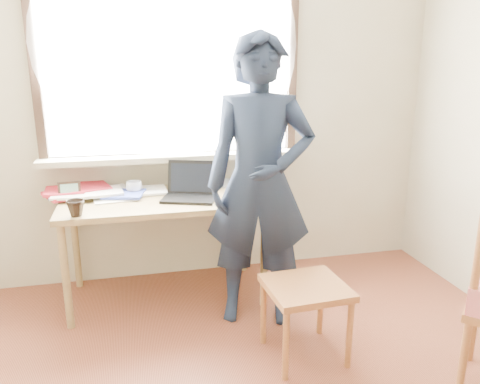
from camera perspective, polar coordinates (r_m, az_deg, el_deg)
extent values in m
cube|color=#B7B093|center=(3.43, -4.93, 10.81)|extent=(3.50, 0.02, 2.60)
cube|color=white|center=(3.38, -8.50, 15.72)|extent=(1.70, 0.01, 1.30)
cube|color=black|center=(3.43, -8.03, 4.30)|extent=(1.82, 0.06, 0.06)
cube|color=black|center=(3.40, -23.90, 14.61)|extent=(0.06, 0.06, 1.30)
cube|color=black|center=(3.55, 6.36, 15.77)|extent=(0.06, 0.06, 1.30)
cube|color=#B7B093|center=(3.36, -7.92, 4.24)|extent=(1.85, 0.20, 0.04)
cube|color=white|center=(3.31, -8.45, 17.46)|extent=(1.95, 0.02, 1.65)
cube|color=olive|center=(3.15, -9.30, -1.04)|extent=(1.33, 0.66, 0.04)
cylinder|color=olive|center=(3.03, -20.46, -9.73)|extent=(0.05, 0.05, 0.67)
cylinder|color=olive|center=(3.55, -19.41, -5.88)|extent=(0.05, 0.05, 0.67)
cylinder|color=olive|center=(3.10, 2.93, -8.09)|extent=(0.05, 0.05, 0.67)
cylinder|color=olive|center=(3.61, 0.43, -4.58)|extent=(0.05, 0.05, 0.67)
cube|color=black|center=(3.08, -6.16, -0.77)|extent=(0.40, 0.34, 0.02)
cube|color=black|center=(3.16, -5.75, 1.78)|extent=(0.34, 0.18, 0.23)
cube|color=black|center=(3.16, -5.75, 1.78)|extent=(0.30, 0.15, 0.19)
cube|color=black|center=(3.07, -6.21, -0.77)|extent=(0.33, 0.23, 0.00)
imported|color=white|center=(3.27, -12.79, 0.54)|extent=(0.14, 0.14, 0.09)
imported|color=black|center=(2.89, -19.40, -1.86)|extent=(0.12, 0.12, 0.10)
ellipsoid|color=black|center=(3.10, -0.51, -0.33)|extent=(0.10, 0.07, 0.04)
cube|color=#B3212E|center=(3.20, -15.05, -0.69)|extent=(0.27, 0.31, 0.01)
cube|color=white|center=(3.42, -19.52, 0.10)|extent=(0.37, 0.36, 0.01)
cube|color=white|center=(3.42, -15.39, 0.53)|extent=(0.31, 0.34, 0.02)
cube|color=#B3212E|center=(3.34, -17.94, -0.04)|extent=(0.33, 0.32, 0.00)
cube|color=gold|center=(3.34, -17.44, 0.17)|extent=(0.34, 0.32, 0.01)
cube|color=white|center=(3.38, -18.53, 0.32)|extent=(0.36, 0.34, 0.01)
cube|color=white|center=(3.39, -11.70, 0.82)|extent=(0.30, 0.31, 0.00)
cube|color=#3345A5|center=(3.21, -19.76, -0.41)|extent=(0.27, 0.27, 0.02)
cube|color=gold|center=(3.25, -18.35, 0.03)|extent=(0.32, 0.33, 0.02)
cube|color=white|center=(3.40, -11.91, 1.25)|extent=(0.26, 0.26, 0.02)
imported|color=white|center=(3.33, -16.26, 0.01)|extent=(0.25, 0.29, 0.02)
imported|color=white|center=(3.45, -2.95, 1.08)|extent=(0.22, 0.26, 0.02)
cube|color=black|center=(3.24, -20.06, 0.06)|extent=(0.14, 0.03, 0.11)
cube|color=#4F7D37|center=(3.24, -20.06, 0.06)|extent=(0.11, 0.01, 0.08)
cube|color=#935B30|center=(2.59, 8.06, -11.48)|extent=(0.44, 0.42, 0.04)
cylinder|color=#935B30|center=(2.50, 5.61, -18.16)|extent=(0.03, 0.03, 0.39)
cylinder|color=#935B30|center=(2.77, 2.87, -14.45)|extent=(0.03, 0.03, 0.39)
cylinder|color=#935B30|center=(2.64, 13.20, -16.54)|extent=(0.03, 0.03, 0.39)
cylinder|color=#935B30|center=(2.90, 9.80, -13.24)|extent=(0.03, 0.03, 0.39)
cylinder|color=#935B30|center=(2.91, 26.62, -14.33)|extent=(0.04, 0.04, 0.42)
cylinder|color=#935B30|center=(2.59, 25.55, -18.08)|extent=(0.04, 0.04, 0.42)
cylinder|color=#935B30|center=(2.35, 26.96, -7.70)|extent=(0.04, 0.04, 0.51)
imported|color=black|center=(2.80, 2.43, 1.05)|extent=(0.73, 0.57, 1.76)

